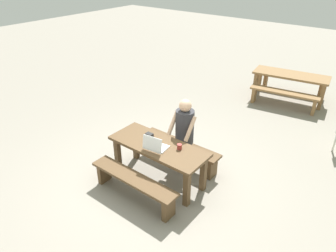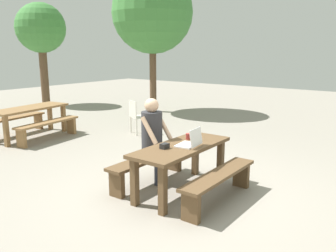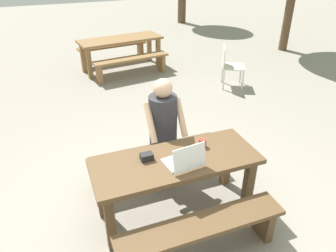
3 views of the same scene
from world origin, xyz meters
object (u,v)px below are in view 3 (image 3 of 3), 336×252
picnic_table_front (176,169)px  picnic_table_mid (121,43)px  laptop (185,160)px  small_pouch (147,157)px  plastic_chair (230,65)px  person_seated (164,125)px  coffee_mug (202,143)px

picnic_table_front → picnic_table_mid: (0.58, 4.76, 0.02)m
laptop → small_pouch: 0.39m
laptop → plastic_chair: laptop is taller
plastic_chair → picnic_table_mid: plastic_chair is taller
picnic_table_front → small_pouch: size_ratio=13.55×
person_seated → picnic_table_mid: size_ratio=0.68×
small_pouch → picnic_table_front: bearing=-19.1°
picnic_table_mid → picnic_table_front: bearing=-105.0°
picnic_table_front → plastic_chair: (2.38, 2.94, -0.13)m
laptop → coffee_mug: size_ratio=4.25×
person_seated → picnic_table_mid: person_seated is taller
picnic_table_mid → coffee_mug: bearing=-100.9°
coffee_mug → person_seated: (-0.26, 0.48, 0.02)m
picnic_table_front → coffee_mug: bearing=18.0°
small_pouch → picnic_table_mid: size_ratio=0.06×
coffee_mug → person_seated: bearing=118.3°
person_seated → picnic_table_mid: (0.49, 4.16, -0.16)m
laptop → coffee_mug: 0.39m
person_seated → plastic_chair: (2.29, 2.35, -0.32)m
small_pouch → laptop: bearing=-34.9°
laptop → picnic_table_mid: (0.54, 4.88, -0.16)m
small_pouch → person_seated: 0.62m
coffee_mug → plastic_chair: (2.03, 2.83, -0.30)m
laptop → person_seated: person_seated is taller
person_seated → picnic_table_front: bearing=-98.8°
picnic_table_front → coffee_mug: 0.40m
coffee_mug → picnic_table_mid: (0.23, 4.64, -0.15)m
plastic_chair → person_seated: bearing=161.5°
small_pouch → coffee_mug: 0.63m
picnic_table_mid → small_pouch: bearing=-108.5°
laptop → plastic_chair: 3.87m
person_seated → picnic_table_mid: 4.19m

